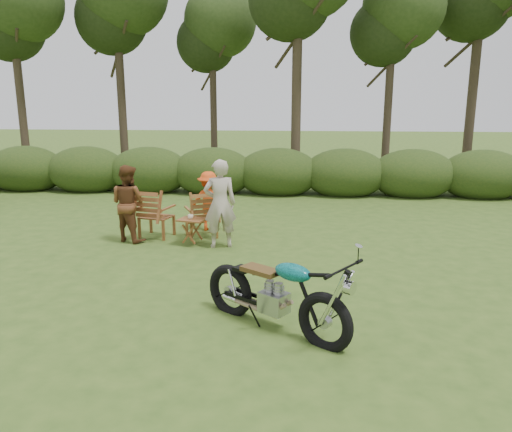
# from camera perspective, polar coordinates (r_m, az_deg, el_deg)

# --- Properties ---
(ground) EXTENTS (80.00, 80.00, 0.00)m
(ground) POSITION_cam_1_polar(r_m,az_deg,el_deg) (6.65, -1.13, -11.75)
(ground) COLOR #334E1A
(ground) RESTS_ON ground
(tree_line) EXTENTS (22.52, 11.62, 8.14)m
(tree_line) POSITION_cam_1_polar(r_m,az_deg,el_deg) (15.76, 4.70, 16.81)
(tree_line) COLOR #352B1D
(tree_line) RESTS_ON ground
(motorcycle) EXTENTS (2.18, 1.87, 1.20)m
(motorcycle) POSITION_cam_1_polar(r_m,az_deg,el_deg) (6.44, 2.05, -12.62)
(motorcycle) COLOR #0CA0A0
(motorcycle) RESTS_ON ground
(lawn_chair_right) EXTENTS (0.90, 0.90, 0.99)m
(lawn_chair_right) POSITION_cam_1_polar(r_m,az_deg,el_deg) (10.50, -6.20, -2.37)
(lawn_chair_right) COLOR brown
(lawn_chair_right) RESTS_ON ground
(lawn_chair_left) EXTENTS (0.84, 0.84, 1.02)m
(lawn_chair_left) POSITION_cam_1_polar(r_m,az_deg,el_deg) (10.66, -11.21, -2.31)
(lawn_chair_left) COLOR brown
(lawn_chair_left) RESTS_ON ground
(side_table) EXTENTS (0.60, 0.55, 0.53)m
(side_table) POSITION_cam_1_polar(r_m,az_deg,el_deg) (9.88, -7.28, -1.81)
(side_table) COLOR brown
(side_table) RESTS_ON ground
(cup) EXTENTS (0.12, 0.12, 0.09)m
(cup) POSITION_cam_1_polar(r_m,az_deg,el_deg) (9.80, -7.49, -0.08)
(cup) COLOR #F2E1C7
(cup) RESTS_ON side_table
(adult_a) EXTENTS (0.71, 0.56, 1.71)m
(adult_a) POSITION_cam_1_polar(r_m,az_deg,el_deg) (9.77, -4.05, -3.52)
(adult_a) COLOR #BBAA9A
(adult_a) RESTS_ON ground
(adult_b) EXTENTS (0.93, 0.85, 1.55)m
(adult_b) POSITION_cam_1_polar(r_m,az_deg,el_deg) (10.48, -14.15, -2.73)
(adult_b) COLOR brown
(adult_b) RESTS_ON ground
(child) EXTENTS (0.86, 0.53, 1.29)m
(child) POSITION_cam_1_polar(r_m,az_deg,el_deg) (11.03, -5.33, -1.59)
(child) COLOR #E54A15
(child) RESTS_ON ground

